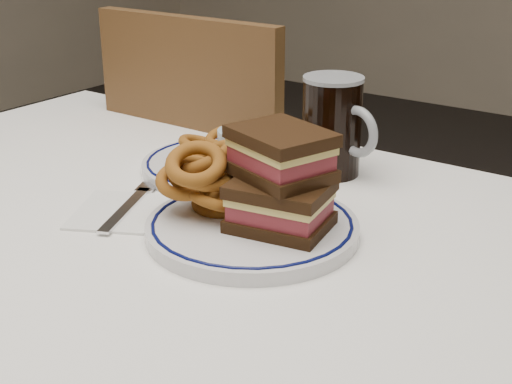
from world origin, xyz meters
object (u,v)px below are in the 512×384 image
Objects in this scene: main_plate at (252,227)px; beer_mug at (333,126)px; far_plate at (222,165)px; chair_far at (227,206)px; reuben_sandwich at (281,179)px.

main_plate is 1.77× the size of beer_mug.
main_plate reaches higher than far_plate.
beer_mug is (-0.03, 0.27, 0.07)m from main_plate.
beer_mug is at bearing -27.81° from chair_far.
reuben_sandwich reaches higher than main_plate.
reuben_sandwich is at bearing -75.61° from beer_mug.
chair_far reaches higher than far_plate.
main_plate is 0.26m from far_plate.
reuben_sandwich is 0.27m from beer_mug.
chair_far reaches higher than reuben_sandwich.
far_plate is at bearing 136.93° from main_plate.
reuben_sandwich is (0.44, -0.46, 0.31)m from chair_far.
far_plate is at bearing 144.20° from reuben_sandwich.
far_plate is at bearing -53.46° from chair_far.
beer_mug reaches higher than main_plate.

